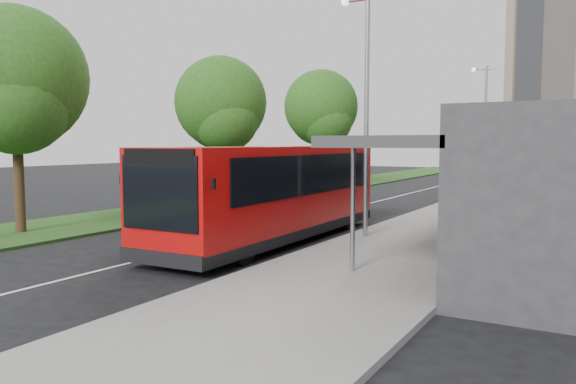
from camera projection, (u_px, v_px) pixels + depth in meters
name	position (u px, v px, depth m)	size (l,w,h in m)	color
ground	(229.00, 238.00, 19.27)	(120.00, 120.00, 0.00)	black
pavement	(508.00, 197.00, 33.54)	(5.00, 80.00, 0.15)	slate
grass_verge	(314.00, 188.00, 40.01)	(5.00, 80.00, 0.10)	#214416
lane_centre_line	(383.00, 200.00, 32.22)	(0.12, 70.00, 0.01)	silver
kerb_dashes	(458.00, 197.00, 34.03)	(0.12, 56.00, 0.01)	silver
tree_near	(16.00, 88.00, 19.76)	(5.02, 5.02, 8.07)	#312113
tree_mid	(221.00, 109.00, 30.13)	(4.92, 4.92, 7.91)	#312113
tree_far	(321.00, 112.00, 40.45)	(5.31, 5.31, 8.54)	#312113
lamp_post_near	(364.00, 99.00, 18.54)	(1.44, 0.28, 8.00)	gray
lamp_post_far	(484.00, 120.00, 35.80)	(1.44, 0.28, 8.00)	gray
bus_main	(274.00, 193.00, 18.57)	(3.09, 11.22, 3.16)	#AD0D09
bus_second	(264.00, 185.00, 22.79)	(3.39, 10.99, 3.07)	#AD0D09
litter_bin	(472.00, 201.00, 25.94)	(0.52, 0.52, 0.93)	#3B2A18
bollard	(494.00, 188.00, 32.87)	(0.16, 0.16, 0.97)	gold
car_near	(484.00, 173.00, 51.39)	(1.24, 3.08, 1.05)	#4F0B0F
car_far	(474.00, 170.00, 56.46)	(1.28, 3.68, 1.21)	navy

